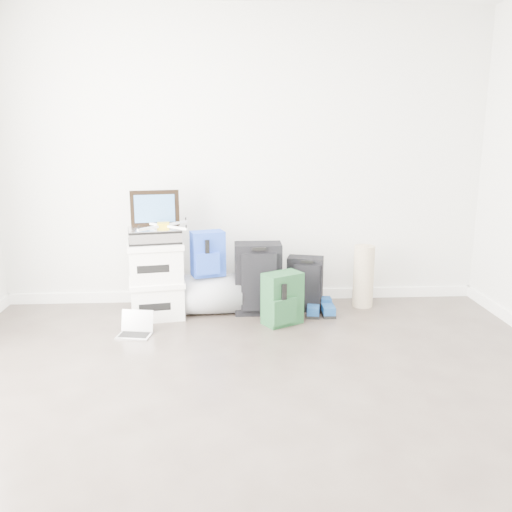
{
  "coord_description": "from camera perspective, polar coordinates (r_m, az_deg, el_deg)",
  "views": [
    {
      "loc": [
        -0.19,
        -2.55,
        1.64
      ],
      "look_at": [
        0.08,
        1.9,
        0.58
      ],
      "focal_mm": 38.0,
      "sensor_mm": 36.0,
      "label": 1
    }
  ],
  "objects": [
    {
      "name": "ground",
      "position": [
        3.03,
        0.68,
        -19.27
      ],
      "size": [
        5.0,
        5.0,
        0.0
      ],
      "primitive_type": "plane",
      "color": "#352B26",
      "rests_on": "ground"
    },
    {
      "name": "room_envelope",
      "position": [
        2.57,
        0.76,
        15.28
      ],
      "size": [
        4.52,
        5.02,
        2.71
      ],
      "color": "silver",
      "rests_on": "ground"
    },
    {
      "name": "boxes_stack",
      "position": [
        4.82,
        -10.43,
        -2.47
      ],
      "size": [
        0.53,
        0.45,
        0.67
      ],
      "rotation": [
        0.0,
        0.0,
        0.17
      ],
      "color": "white",
      "rests_on": "ground"
    },
    {
      "name": "briefcase",
      "position": [
        4.73,
        -10.63,
        2.15
      ],
      "size": [
        0.48,
        0.39,
        0.12
      ],
      "primitive_type": "cube",
      "rotation": [
        0.0,
        0.0,
        0.18
      ],
      "color": "#B2B2B7",
      "rests_on": "boxes_stack"
    },
    {
      "name": "painting",
      "position": [
        4.79,
        -10.6,
        4.95
      ],
      "size": [
        0.42,
        0.09,
        0.31
      ],
      "rotation": [
        0.0,
        0.0,
        0.15
      ],
      "color": "black",
      "rests_on": "briefcase"
    },
    {
      "name": "drone",
      "position": [
        4.69,
        -9.73,
        3.17
      ],
      "size": [
        0.44,
        0.44,
        0.05
      ],
      "rotation": [
        0.0,
        0.0,
        0.07
      ],
      "color": "gold",
      "rests_on": "briefcase"
    },
    {
      "name": "duffel_bag",
      "position": [
        4.9,
        -5.0,
        -4.0
      ],
      "size": [
        0.59,
        0.38,
        0.36
      ],
      "primitive_type": "cylinder",
      "rotation": [
        0.0,
        1.57,
        0.04
      ],
      "color": "#95989D",
      "rests_on": "ground"
    },
    {
      "name": "blue_backpack",
      "position": [
        4.77,
        -5.1,
        0.15
      ],
      "size": [
        0.32,
        0.27,
        0.4
      ],
      "rotation": [
        0.0,
        0.0,
        0.3
      ],
      "color": "#1C42B9",
      "rests_on": "duffel_bag"
    },
    {
      "name": "large_suitcase",
      "position": [
        4.84,
        0.22,
        -2.39
      ],
      "size": [
        0.42,
        0.27,
        0.64
      ],
      "rotation": [
        0.0,
        0.0,
        -0.01
      ],
      "color": "black",
      "rests_on": "ground"
    },
    {
      "name": "green_backpack",
      "position": [
        4.6,
        2.81,
        -4.62
      ],
      "size": [
        0.37,
        0.35,
        0.45
      ],
      "rotation": [
        0.0,
        0.0,
        0.52
      ],
      "color": "#153C1E",
      "rests_on": "ground"
    },
    {
      "name": "carry_on",
      "position": [
        4.96,
        5.19,
        -2.92
      ],
      "size": [
        0.35,
        0.28,
        0.5
      ],
      "rotation": [
        0.0,
        0.0,
        -0.27
      ],
      "color": "black",
      "rests_on": "ground"
    },
    {
      "name": "shoes",
      "position": [
        4.92,
        6.79,
        -5.57
      ],
      "size": [
        0.27,
        0.3,
        0.1
      ],
      "rotation": [
        0.0,
        0.0,
        -0.12
      ],
      "color": "black",
      "rests_on": "ground"
    },
    {
      "name": "rolled_rug",
      "position": [
        5.14,
        11.25,
        -2.1
      ],
      "size": [
        0.19,
        0.19,
        0.58
      ],
      "primitive_type": "cylinder",
      "color": "tan",
      "rests_on": "ground"
    },
    {
      "name": "laptop",
      "position": [
        4.53,
        -12.56,
        -7.53
      ],
      "size": [
        0.29,
        0.23,
        0.19
      ],
      "rotation": [
        0.0,
        0.0,
        -0.18
      ],
      "color": "silver",
      "rests_on": "ground"
    }
  ]
}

